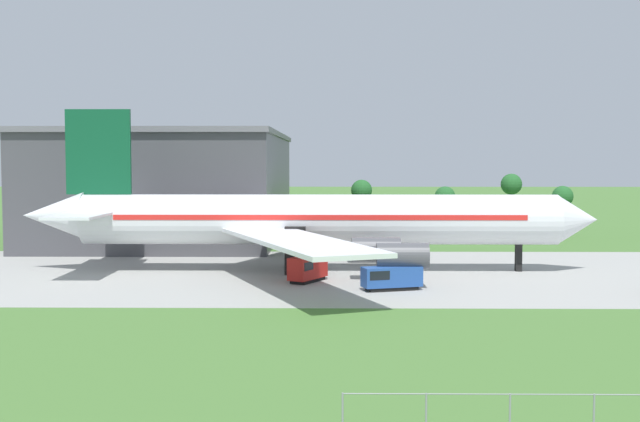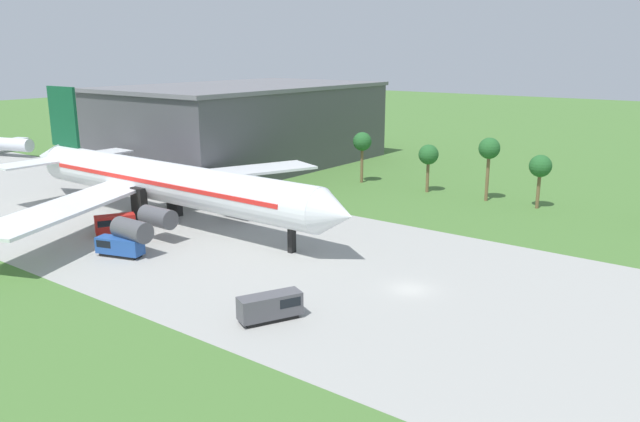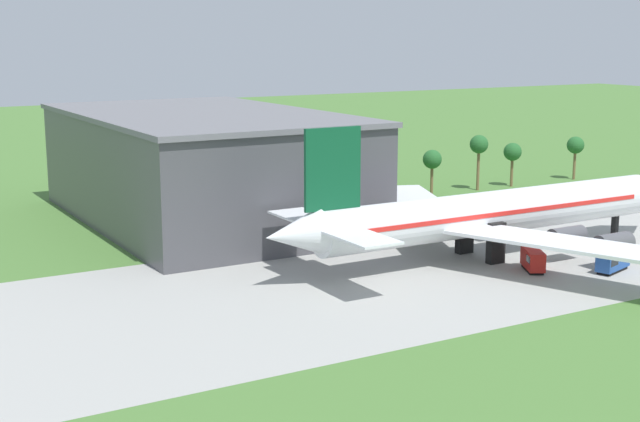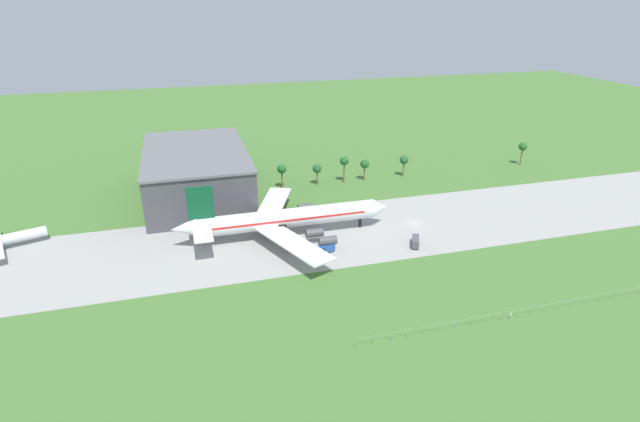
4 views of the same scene
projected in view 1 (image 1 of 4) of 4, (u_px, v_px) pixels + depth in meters
jet_airliner at (309, 220)px, 95.08m from camera, size 68.28×60.41×19.19m
fuel_truck at (307, 268)px, 86.58m from camera, size 4.34×5.65×2.80m
catering_van at (390, 278)px, 81.10m from camera, size 6.37×3.70×2.41m
terminal_building at (176, 185)px, 138.37m from camera, size 36.72×61.20×17.76m
palm_tree_row at (591, 193)px, 136.25m from camera, size 112.25×3.60×10.87m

